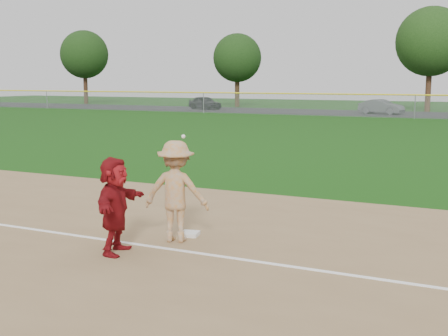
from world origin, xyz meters
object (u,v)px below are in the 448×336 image
at_px(base_runner, 115,205).
at_px(car_mid, 381,107).
at_px(first_base, 190,234).
at_px(car_left, 205,103).

bearing_deg(base_runner, car_mid, -7.80).
xyz_separation_m(first_base, car_left, (-22.66, 45.76, 0.68)).
relative_size(car_left, car_mid, 1.01).
bearing_deg(car_left, base_runner, -130.47).
relative_size(base_runner, car_mid, 0.44).
bearing_deg(base_runner, first_base, -34.75).
relative_size(base_runner, car_left, 0.43).
height_order(base_runner, car_mid, base_runner).
distance_m(first_base, car_mid, 45.23).
xyz_separation_m(base_runner, car_mid, (-2.71, 46.73, -0.24)).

